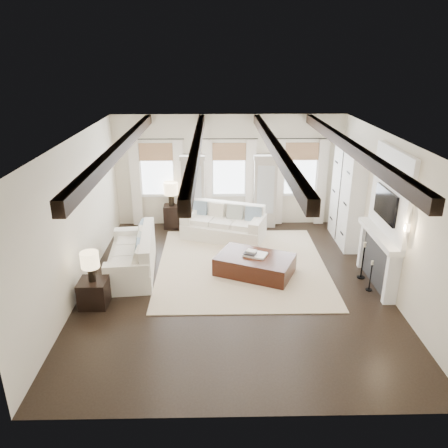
{
  "coord_description": "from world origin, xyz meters",
  "views": [
    {
      "loc": [
        -0.38,
        -8.45,
        4.76
      ],
      "look_at": [
        -0.2,
        0.74,
        1.15
      ],
      "focal_mm": 35.0,
      "sensor_mm": 36.0,
      "label": 1
    }
  ],
  "objects_px": {
    "side_table_front": "(94,293)",
    "side_table_back": "(172,216)",
    "ottoman": "(255,265)",
    "sofa_left": "(134,257)",
    "sofa_back": "(224,225)"
  },
  "relations": [
    {
      "from": "side_table_front",
      "to": "sofa_back",
      "type": "bearing_deg",
      "value": 51.74
    },
    {
      "from": "ottoman",
      "to": "sofa_left",
      "type": "bearing_deg",
      "value": -158.62
    },
    {
      "from": "sofa_left",
      "to": "side_table_back",
      "type": "relative_size",
      "value": 3.45
    },
    {
      "from": "side_table_front",
      "to": "side_table_back",
      "type": "distance_m",
      "value": 4.38
    },
    {
      "from": "ottoman",
      "to": "sofa_back",
      "type": "bearing_deg",
      "value": 131.34
    },
    {
      "from": "ottoman",
      "to": "side_table_back",
      "type": "relative_size",
      "value": 2.52
    },
    {
      "from": "ottoman",
      "to": "side_table_front",
      "type": "relative_size",
      "value": 3.06
    },
    {
      "from": "sofa_left",
      "to": "ottoman",
      "type": "xyz_separation_m",
      "value": [
        2.77,
        -0.14,
        -0.17
      ]
    },
    {
      "from": "ottoman",
      "to": "side_table_back",
      "type": "distance_m",
      "value": 3.65
    },
    {
      "from": "sofa_back",
      "to": "sofa_left",
      "type": "bearing_deg",
      "value": -136.59
    },
    {
      "from": "ottoman",
      "to": "side_table_front",
      "type": "xyz_separation_m",
      "value": [
        -3.35,
        -1.27,
        0.05
      ]
    },
    {
      "from": "side_table_back",
      "to": "side_table_front",
      "type": "bearing_deg",
      "value": -105.7
    },
    {
      "from": "side_table_front",
      "to": "side_table_back",
      "type": "xyz_separation_m",
      "value": [
        1.18,
        4.21,
        0.06
      ]
    },
    {
      "from": "ottoman",
      "to": "side_table_back",
      "type": "xyz_separation_m",
      "value": [
        -2.16,
        2.94,
        0.11
      ]
    },
    {
      "from": "side_table_front",
      "to": "side_table_back",
      "type": "bearing_deg",
      "value": 74.3
    }
  ]
}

